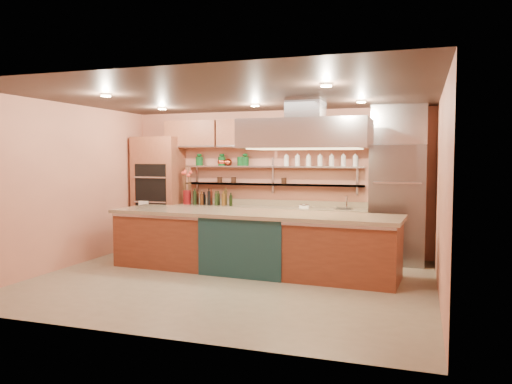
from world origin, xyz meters
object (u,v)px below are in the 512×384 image
(island, at_px, (251,242))
(flower_vase, at_px, (187,197))
(refrigerator, at_px, (397,204))
(green_canister, at_px, (241,161))
(copper_kettle, at_px, (228,162))
(kitchen_scale, at_px, (305,205))

(island, relative_size, flower_vase, 16.43)
(refrigerator, distance_m, green_canister, 3.14)
(flower_vase, bearing_deg, refrigerator, -0.14)
(copper_kettle, bearing_deg, flower_vase, -164.73)
(kitchen_scale, relative_size, green_canister, 0.99)
(flower_vase, distance_m, green_canister, 1.33)
(refrigerator, bearing_deg, flower_vase, 179.86)
(refrigerator, xyz_separation_m, kitchen_scale, (-1.68, 0.01, -0.07))
(refrigerator, height_order, island, refrigerator)
(refrigerator, relative_size, kitchen_scale, 11.92)
(refrigerator, bearing_deg, green_canister, 175.67)
(flower_vase, bearing_deg, island, -37.89)
(flower_vase, distance_m, kitchen_scale, 2.45)
(flower_vase, height_order, copper_kettle, copper_kettle)
(refrigerator, xyz_separation_m, green_canister, (-3.04, 0.23, 0.75))
(island, xyz_separation_m, copper_kettle, (-1.08, 1.69, 1.29))
(flower_vase, xyz_separation_m, copper_kettle, (0.81, 0.22, 0.71))
(flower_vase, relative_size, copper_kettle, 1.62)
(island, relative_size, copper_kettle, 26.68)
(kitchen_scale, bearing_deg, island, -108.13)
(refrigerator, height_order, green_canister, refrigerator)
(island, bearing_deg, kitchen_scale, 72.33)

